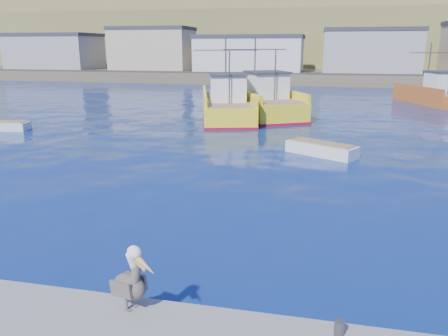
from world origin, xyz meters
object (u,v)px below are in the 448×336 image
boat_orange (432,94)px  skiff_mid (321,150)px  trawler_yellow_a (227,105)px  trawler_yellow_b (260,102)px  pelican (131,282)px  skiff_left (3,127)px

boat_orange → skiff_mid: size_ratio=2.37×
trawler_yellow_a → trawler_yellow_b: bearing=44.3°
boat_orange → skiff_mid: boat_orange is taller
trawler_yellow_a → pelican: 28.67m
pelican → boat_orange: bearing=70.3°
boat_orange → skiff_mid: bearing=-113.9°
skiff_mid → skiff_left: bearing=173.2°
skiff_left → skiff_mid: size_ratio=0.92×
trawler_yellow_a → trawler_yellow_b: (2.48, 2.41, 0.02)m
trawler_yellow_b → trawler_yellow_a: bearing=-135.7°
trawler_yellow_b → boat_orange: bearing=34.3°
skiff_left → pelican: (18.56, -19.44, 0.89)m
skiff_mid → pelican: size_ratio=2.74×
trawler_yellow_b → skiff_left: 20.50m
trawler_yellow_a → skiff_left: (-14.56, -8.95, -0.82)m
skiff_left → boat_orange: bearing=34.0°
trawler_yellow_a → boat_orange: (19.09, 13.73, -0.01)m
trawler_yellow_b → pelican: bearing=-87.2°
trawler_yellow_a → pelican: trawler_yellow_a is taller
skiff_left → skiff_mid: skiff_mid is taller
trawler_yellow_b → skiff_mid: trawler_yellow_b is taller
trawler_yellow_b → skiff_left: size_ratio=3.42×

